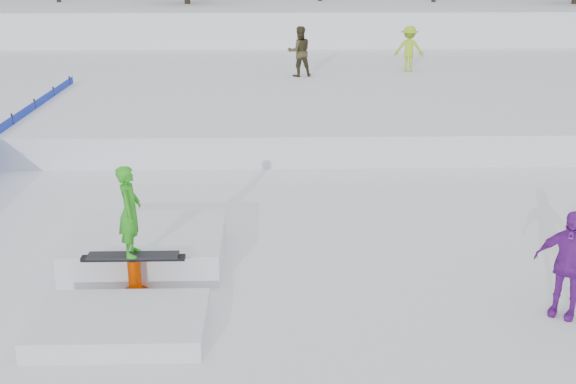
{
  "coord_description": "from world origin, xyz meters",
  "views": [
    {
      "loc": [
        0.18,
        -10.0,
        5.19
      ],
      "look_at": [
        0.5,
        2.0,
        1.1
      ],
      "focal_mm": 45.0,
      "sensor_mm": 36.0,
      "label": 1
    }
  ],
  "objects_px": {
    "spectator_purple": "(568,264)",
    "jib_rail_feature": "(141,262)",
    "walker_ygreen": "(409,49)",
    "walker_olive": "(299,51)"
  },
  "relations": [
    {
      "from": "walker_olive",
      "to": "walker_ygreen",
      "type": "xyz_separation_m",
      "value": [
        4.09,
        0.99,
        -0.05
      ]
    },
    {
      "from": "walker_ygreen",
      "to": "jib_rail_feature",
      "type": "bearing_deg",
      "value": 76.54
    },
    {
      "from": "walker_olive",
      "to": "walker_ygreen",
      "type": "distance_m",
      "value": 4.21
    },
    {
      "from": "jib_rail_feature",
      "to": "walker_ygreen",
      "type": "bearing_deg",
      "value": 65.33
    },
    {
      "from": "spectator_purple",
      "to": "jib_rail_feature",
      "type": "height_order",
      "value": "jib_rail_feature"
    },
    {
      "from": "walker_ygreen",
      "to": "spectator_purple",
      "type": "height_order",
      "value": "walker_ygreen"
    },
    {
      "from": "walker_ygreen",
      "to": "spectator_purple",
      "type": "xyz_separation_m",
      "value": [
        -0.86,
        -17.28,
        -0.8
      ]
    },
    {
      "from": "walker_ygreen",
      "to": "walker_olive",
      "type": "bearing_deg",
      "value": 24.82
    },
    {
      "from": "walker_olive",
      "to": "spectator_purple",
      "type": "bearing_deg",
      "value": 89.84
    },
    {
      "from": "walker_olive",
      "to": "jib_rail_feature",
      "type": "distance_m",
      "value": 15.31
    }
  ]
}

